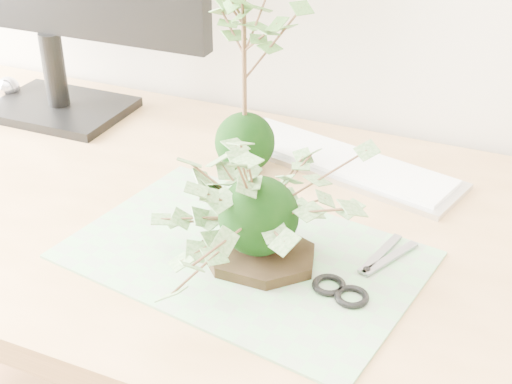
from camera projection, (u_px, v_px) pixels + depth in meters
The scene contains 7 objects.
desk at pixel (252, 267), 1.07m from camera, with size 1.60×0.70×0.74m.
cutting_mat at pixel (244, 255), 0.94m from camera, with size 0.45×0.30×0.00m, color gray.
stone_dish at pixel (258, 254), 0.92m from camera, with size 0.16×0.16×0.01m, color black.
ivy_kokedama at pixel (259, 183), 0.87m from camera, with size 0.34×0.34×0.20m.
keyboard at pixel (340, 161), 1.16m from camera, with size 0.42×0.22×0.02m.
foil_ball at pixel (8, 88), 1.39m from camera, with size 0.04×0.04×0.04m, color silver.
scissors at pixel (357, 285), 0.87m from camera, with size 0.09×0.18×0.01m.
Camera 1 is at (0.31, 0.44, 1.28)m, focal length 50.00 mm.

